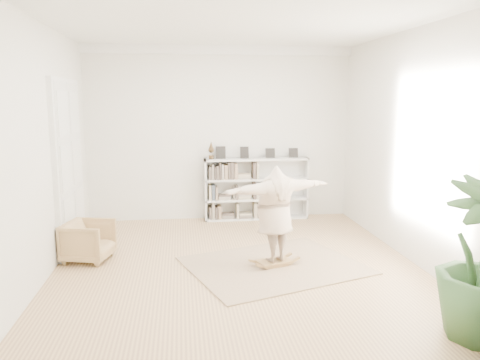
{
  "coord_description": "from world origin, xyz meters",
  "views": [
    {
      "loc": [
        -0.83,
        -6.8,
        2.52
      ],
      "look_at": [
        0.09,
        0.4,
        1.27
      ],
      "focal_mm": 35.0,
      "sensor_mm": 36.0,
      "label": 1
    }
  ],
  "objects_px": {
    "bookshelf": "(256,189)",
    "armchair": "(89,241)",
    "person": "(275,211)",
    "rocker_board": "(274,262)"
  },
  "relations": [
    {
      "from": "bookshelf",
      "to": "armchair",
      "type": "height_order",
      "value": "bookshelf"
    },
    {
      "from": "armchair",
      "to": "person",
      "type": "xyz_separation_m",
      "value": [
        2.86,
        -0.63,
        0.55
      ]
    },
    {
      "from": "armchair",
      "to": "rocker_board",
      "type": "bearing_deg",
      "value": -87.83
    },
    {
      "from": "bookshelf",
      "to": "armchair",
      "type": "distance_m",
      "value": 3.81
    },
    {
      "from": "bookshelf",
      "to": "person",
      "type": "xyz_separation_m",
      "value": [
        -0.18,
        -2.91,
        0.23
      ]
    },
    {
      "from": "armchair",
      "to": "person",
      "type": "height_order",
      "value": "person"
    },
    {
      "from": "bookshelf",
      "to": "armchair",
      "type": "xyz_separation_m",
      "value": [
        -3.04,
        -2.28,
        -0.32
      ]
    },
    {
      "from": "armchair",
      "to": "rocker_board",
      "type": "height_order",
      "value": "armchair"
    },
    {
      "from": "armchair",
      "to": "bookshelf",
      "type": "bearing_deg",
      "value": -38.57
    },
    {
      "from": "armchair",
      "to": "person",
      "type": "distance_m",
      "value": 2.98
    }
  ]
}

